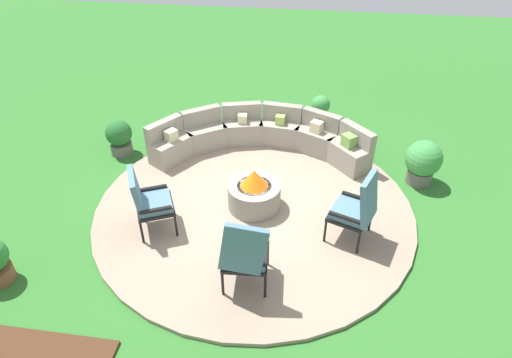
{
  "coord_description": "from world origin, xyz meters",
  "views": [
    {
      "loc": [
        0.83,
        -5.51,
        4.57
      ],
      "look_at": [
        0.0,
        0.2,
        0.45
      ],
      "focal_mm": 31.26,
      "sensor_mm": 36.0,
      "label": 1
    }
  ],
  "objects_px": {
    "lounge_chair_front_left": "(148,200)",
    "potted_plant_1": "(320,109)",
    "fire_pit": "(254,193)",
    "potted_plant_0": "(119,136)",
    "lounge_chair_back_left": "(358,207)",
    "curved_stone_bench": "(261,137)",
    "potted_plant_2": "(423,161)",
    "lounge_chair_front_right": "(245,253)"
  },
  "relations": [
    {
      "from": "potted_plant_0",
      "to": "lounge_chair_front_left",
      "type": "bearing_deg",
      "value": -57.3
    },
    {
      "from": "fire_pit",
      "to": "lounge_chair_front_right",
      "type": "xyz_separation_m",
      "value": [
        0.13,
        -1.63,
        0.31
      ]
    },
    {
      "from": "lounge_chair_front_left",
      "to": "lounge_chair_back_left",
      "type": "distance_m",
      "value": 2.99
    },
    {
      "from": "fire_pit",
      "to": "lounge_chair_front_right",
      "type": "relative_size",
      "value": 0.71
    },
    {
      "from": "lounge_chair_back_left",
      "to": "fire_pit",
      "type": "bearing_deg",
      "value": 92.24
    },
    {
      "from": "lounge_chair_front_left",
      "to": "lounge_chair_back_left",
      "type": "xyz_separation_m",
      "value": [
        2.98,
        0.22,
        0.03
      ]
    },
    {
      "from": "fire_pit",
      "to": "potted_plant_2",
      "type": "height_order",
      "value": "potted_plant_2"
    },
    {
      "from": "potted_plant_0",
      "to": "curved_stone_bench",
      "type": "bearing_deg",
      "value": 8.24
    },
    {
      "from": "curved_stone_bench",
      "to": "potted_plant_2",
      "type": "distance_m",
      "value": 2.9
    },
    {
      "from": "fire_pit",
      "to": "lounge_chair_back_left",
      "type": "bearing_deg",
      "value": -18.63
    },
    {
      "from": "potted_plant_0",
      "to": "lounge_chair_front_right",
      "type": "bearing_deg",
      "value": -45.54
    },
    {
      "from": "curved_stone_bench",
      "to": "lounge_chair_front_left",
      "type": "distance_m",
      "value": 2.77
    },
    {
      "from": "lounge_chair_front_left",
      "to": "potted_plant_2",
      "type": "height_order",
      "value": "lounge_chair_front_left"
    },
    {
      "from": "potted_plant_0",
      "to": "potted_plant_2",
      "type": "relative_size",
      "value": 0.86
    },
    {
      "from": "fire_pit",
      "to": "lounge_chair_front_left",
      "type": "xyz_separation_m",
      "value": [
        -1.44,
        -0.74,
        0.28
      ]
    },
    {
      "from": "fire_pit",
      "to": "potted_plant_0",
      "type": "height_order",
      "value": "fire_pit"
    },
    {
      "from": "lounge_chair_back_left",
      "to": "potted_plant_1",
      "type": "distance_m",
      "value": 3.56
    },
    {
      "from": "lounge_chair_back_left",
      "to": "potted_plant_1",
      "type": "xyz_separation_m",
      "value": [
        -0.59,
        3.5,
        -0.26
      ]
    },
    {
      "from": "lounge_chair_back_left",
      "to": "potted_plant_1",
      "type": "relative_size",
      "value": 1.68
    },
    {
      "from": "fire_pit",
      "to": "lounge_chair_back_left",
      "type": "distance_m",
      "value": 1.66
    },
    {
      "from": "potted_plant_0",
      "to": "lounge_chair_back_left",
      "type": "bearing_deg",
      "value": -23.0
    },
    {
      "from": "curved_stone_bench",
      "to": "potted_plant_0",
      "type": "xyz_separation_m",
      "value": [
        -2.63,
        -0.38,
        0.01
      ]
    },
    {
      "from": "potted_plant_1",
      "to": "potted_plant_2",
      "type": "relative_size",
      "value": 0.83
    },
    {
      "from": "curved_stone_bench",
      "to": "lounge_chair_front_left",
      "type": "relative_size",
      "value": 3.91
    },
    {
      "from": "potted_plant_0",
      "to": "potted_plant_1",
      "type": "bearing_deg",
      "value": 24.36
    },
    {
      "from": "curved_stone_bench",
      "to": "lounge_chair_back_left",
      "type": "relative_size",
      "value": 3.6
    },
    {
      "from": "potted_plant_2",
      "to": "lounge_chair_back_left",
      "type": "bearing_deg",
      "value": -125.46
    },
    {
      "from": "potted_plant_1",
      "to": "potted_plant_0",
      "type": "bearing_deg",
      "value": -155.64
    },
    {
      "from": "potted_plant_1",
      "to": "fire_pit",
      "type": "bearing_deg",
      "value": -107.67
    },
    {
      "from": "potted_plant_0",
      "to": "potted_plant_2",
      "type": "distance_m",
      "value": 5.48
    },
    {
      "from": "potted_plant_0",
      "to": "potted_plant_1",
      "type": "distance_m",
      "value": 4.06
    },
    {
      "from": "potted_plant_0",
      "to": "potted_plant_2",
      "type": "bearing_deg",
      "value": -1.67
    },
    {
      "from": "potted_plant_0",
      "to": "potted_plant_1",
      "type": "xyz_separation_m",
      "value": [
        3.7,
        1.68,
        -0.0
      ]
    },
    {
      "from": "fire_pit",
      "to": "potted_plant_1",
      "type": "bearing_deg",
      "value": 72.33
    },
    {
      "from": "lounge_chair_front_left",
      "to": "potted_plant_1",
      "type": "bearing_deg",
      "value": 122.05
    },
    {
      "from": "fire_pit",
      "to": "potted_plant_1",
      "type": "relative_size",
      "value": 1.26
    },
    {
      "from": "potted_plant_1",
      "to": "lounge_chair_front_right",
      "type": "bearing_deg",
      "value": -100.12
    },
    {
      "from": "lounge_chair_front_left",
      "to": "curved_stone_bench",
      "type": "bearing_deg",
      "value": 126.27
    },
    {
      "from": "lounge_chair_back_left",
      "to": "potted_plant_1",
      "type": "bearing_deg",
      "value": 30.49
    },
    {
      "from": "potted_plant_1",
      "to": "potted_plant_2",
      "type": "xyz_separation_m",
      "value": [
        1.78,
        -1.83,
        0.06
      ]
    },
    {
      "from": "potted_plant_0",
      "to": "potted_plant_2",
      "type": "xyz_separation_m",
      "value": [
        5.48,
        -0.16,
        0.06
      ]
    },
    {
      "from": "fire_pit",
      "to": "lounge_chair_front_right",
      "type": "distance_m",
      "value": 1.66
    }
  ]
}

